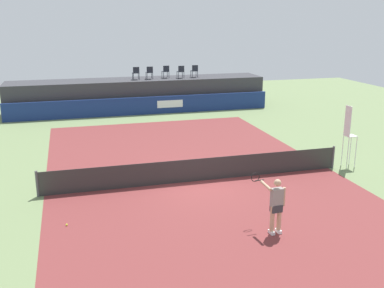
# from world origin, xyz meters

# --- Properties ---
(ground_plane) EXTENTS (48.00, 48.00, 0.00)m
(ground_plane) POSITION_xyz_m (0.00, 3.00, 0.00)
(ground_plane) COLOR #6B7F51
(court_inner) EXTENTS (12.00, 22.00, 0.00)m
(court_inner) POSITION_xyz_m (0.00, 0.00, 0.00)
(court_inner) COLOR maroon
(court_inner) RESTS_ON ground
(sponsor_wall) EXTENTS (18.00, 0.22, 1.20)m
(sponsor_wall) POSITION_xyz_m (0.01, 13.50, 0.60)
(sponsor_wall) COLOR navy
(sponsor_wall) RESTS_ON ground
(spectator_platform) EXTENTS (18.00, 2.80, 2.20)m
(spectator_platform) POSITION_xyz_m (0.00, 15.30, 1.10)
(spectator_platform) COLOR #38383D
(spectator_platform) RESTS_ON ground
(spectator_chair_far_left) EXTENTS (0.45, 0.45, 0.89)m
(spectator_chair_far_left) POSITION_xyz_m (-0.16, 15.01, 2.69)
(spectator_chair_far_left) COLOR #1E232D
(spectator_chair_far_left) RESTS_ON spectator_platform
(spectator_chair_left) EXTENTS (0.45, 0.45, 0.89)m
(spectator_chair_left) POSITION_xyz_m (0.80, 15.02, 2.69)
(spectator_chair_left) COLOR #1E232D
(spectator_chair_left) RESTS_ON spectator_platform
(spectator_chair_center) EXTENTS (0.48, 0.48, 0.89)m
(spectator_chair_center) POSITION_xyz_m (2.03, 15.31, 2.69)
(spectator_chair_center) COLOR #1E232D
(spectator_chair_center) RESTS_ON spectator_platform
(spectator_chair_right) EXTENTS (0.46, 0.46, 0.89)m
(spectator_chair_right) POSITION_xyz_m (3.05, 14.93, 2.69)
(spectator_chair_right) COLOR #1E232D
(spectator_chair_right) RESTS_ON spectator_platform
(spectator_chair_far_right) EXTENTS (0.45, 0.45, 0.89)m
(spectator_chair_far_right) POSITION_xyz_m (4.13, 15.12, 2.69)
(spectator_chair_far_right) COLOR #1E232D
(spectator_chair_far_right) RESTS_ON spectator_platform
(umpire_chair) EXTENTS (0.44, 0.44, 2.76)m
(umpire_chair) POSITION_xyz_m (6.87, -0.00, 1.59)
(umpire_chair) COLOR white
(umpire_chair) RESTS_ON ground
(tennis_net) EXTENTS (12.40, 0.02, 0.95)m
(tennis_net) POSITION_xyz_m (0.00, 0.00, 0.47)
(tennis_net) COLOR #2D2D2D
(tennis_net) RESTS_ON ground
(net_post_near) EXTENTS (0.10, 0.10, 1.00)m
(net_post_near) POSITION_xyz_m (-6.20, 0.00, 0.50)
(net_post_near) COLOR #4C4C51
(net_post_near) RESTS_ON ground
(net_post_far) EXTENTS (0.10, 0.10, 1.00)m
(net_post_far) POSITION_xyz_m (6.20, 0.00, 0.50)
(net_post_far) COLOR #4C4C51
(net_post_far) RESTS_ON ground
(tennis_player) EXTENTS (0.74, 1.13, 1.77)m
(tennis_player) POSITION_xyz_m (1.00, -5.04, 0.96)
(tennis_player) COLOR white
(tennis_player) RESTS_ON court_inner
(tennis_ball) EXTENTS (0.07, 0.07, 0.07)m
(tennis_ball) POSITION_xyz_m (-5.20, -2.83, 0.04)
(tennis_ball) COLOR #D8EA33
(tennis_ball) RESTS_ON court_inner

